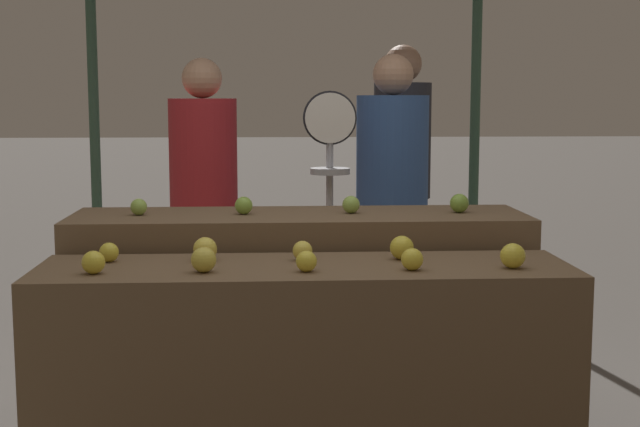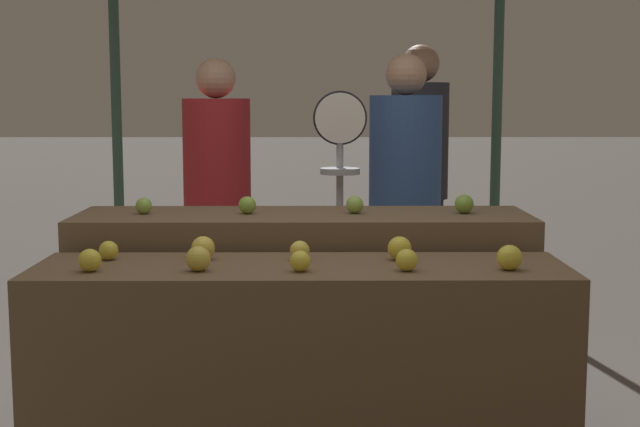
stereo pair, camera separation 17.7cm
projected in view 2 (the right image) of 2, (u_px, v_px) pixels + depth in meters
The scene contains 19 objects.
display_counter_front at pixel (301, 377), 3.27m from camera, with size 1.93×0.55×0.84m, color brown.
display_counter_back at pixel (303, 322), 3.86m from camera, with size 1.93×0.55×0.95m, color brown.
apple_front_0 at pixel (90, 260), 3.10m from camera, with size 0.08×0.08×0.08m, color gold.
apple_front_1 at pixel (198, 259), 3.10m from camera, with size 0.09×0.09×0.09m, color gold.
apple_front_2 at pixel (299, 261), 3.10m from camera, with size 0.07×0.07×0.07m, color gold.
apple_front_3 at pixel (407, 260), 3.11m from camera, with size 0.08×0.08×0.08m, color gold.
apple_front_4 at pixel (509, 258), 3.12m from camera, with size 0.09×0.09×0.09m, color gold.
apple_front_5 at pixel (109, 250), 3.32m from camera, with size 0.07×0.07×0.07m, color gold.
apple_front_6 at pixel (203, 248), 3.32m from camera, with size 0.09×0.09×0.09m, color yellow.
apple_front_7 at pixel (300, 251), 3.31m from camera, with size 0.07×0.07×0.07m, color yellow.
apple_front_8 at pixel (400, 248), 3.31m from camera, with size 0.09×0.09×0.09m, color gold.
apple_back_0 at pixel (144, 206), 3.78m from camera, with size 0.07×0.07×0.07m, color #8EB247.
apple_back_1 at pixel (247, 205), 3.79m from camera, with size 0.08×0.08×0.08m, color #84AD3D.
apple_back_2 at pixel (355, 205), 3.80m from camera, with size 0.08×0.08×0.08m, color #8EB247.
apple_back_3 at pixel (464, 204), 3.80m from camera, with size 0.08×0.08×0.08m, color #7AA338.
produce_scale at pixel (340, 173), 4.47m from camera, with size 0.27×0.20×1.48m.
person_vendor_at_scale at pixel (405, 188), 4.81m from camera, with size 0.53×0.53×1.68m.
person_customer_left at pixel (217, 188), 4.91m from camera, with size 0.44×0.44×1.66m.
person_customer_right at pixel (419, 165), 5.53m from camera, with size 0.43×0.43×1.77m.
Camera 2 is at (0.05, -3.17, 1.44)m, focal length 50.00 mm.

